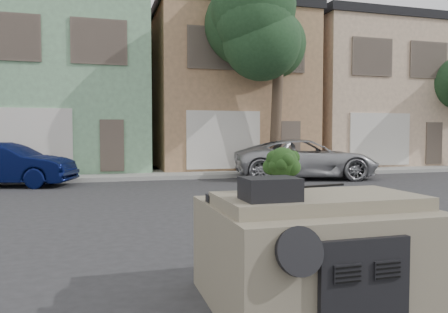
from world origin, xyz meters
name	(u,v)px	position (x,y,z in m)	size (l,w,h in m)	color
ground_plane	(226,236)	(0.00, 0.00, 0.00)	(120.00, 120.00, 0.00)	#303033
sidewalk	(152,175)	(0.00, 10.50, 0.07)	(40.00, 3.00, 0.15)	gray
townhouse_mint	(65,89)	(-3.50, 14.50, 3.77)	(7.20, 8.20, 7.55)	#7CAD83
townhouse_tan	(222,93)	(4.00, 14.50, 3.77)	(7.20, 8.20, 7.55)	#A57C58
townhouse_beige	(352,96)	(11.50, 14.50, 3.77)	(7.20, 8.20, 7.55)	#C9A98B
navy_sedan	(6,186)	(-4.94, 8.50, 0.00)	(1.50, 4.29, 1.41)	#060D34
silver_pickup	(305,179)	(5.49, 8.11, 0.00)	(2.47, 5.36, 1.49)	#A3A4A9
tree_near	(276,71)	(5.00, 9.80, 4.25)	(4.40, 4.00, 8.50)	#1F3E22
car_dashboard	(310,248)	(0.00, -3.00, 0.56)	(2.00, 1.80, 1.12)	#766D5A
instrument_hump	(270,189)	(-0.58, -3.35, 1.22)	(0.48, 0.38, 0.20)	black
wiper_arm	(318,186)	(0.28, -2.62, 1.13)	(0.70, 0.03, 0.02)	black
broccoli	(283,169)	(-0.25, -2.86, 1.35)	(0.37, 0.37, 0.46)	black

